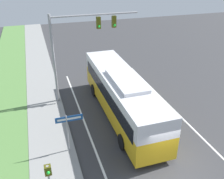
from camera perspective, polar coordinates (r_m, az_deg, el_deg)
name	(u,v)px	position (r m, az deg, el deg)	size (l,w,h in m)	color
ground_plane	(171,173)	(15.21, 13.26, -18.02)	(80.00, 80.00, 0.00)	#38383A
lane_divider_far	(224,159)	(17.02, 24.15, -14.28)	(0.14, 30.00, 0.01)	silver
bus	(122,93)	(18.49, 2.19, -0.84)	(2.75, 11.93, 3.48)	gold
signal_gantry	(78,40)	(19.91, -7.70, 11.19)	(6.98, 0.41, 7.25)	#939399
street_sign	(69,126)	(15.18, -9.91, -8.24)	(1.63, 0.08, 2.65)	#939399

